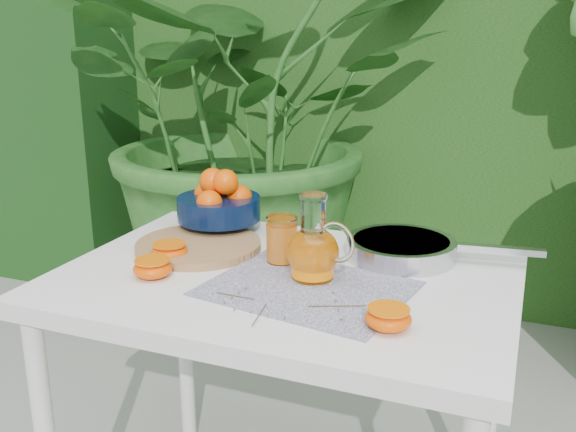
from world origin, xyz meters
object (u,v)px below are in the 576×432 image
at_px(cutting_board, 198,246).
at_px(saute_pan, 403,248).
at_px(white_table, 285,308).
at_px(juice_pitcher, 314,250).
at_px(fruit_bowl, 219,203).

bearing_deg(cutting_board, saute_pan, 14.34).
relative_size(white_table, juice_pitcher, 5.31).
bearing_deg(juice_pitcher, saute_pan, 53.24).
xyz_separation_m(white_table, fruit_bowl, (-0.28, 0.23, 0.16)).
height_order(juice_pitcher, saute_pan, juice_pitcher).
distance_m(white_table, fruit_bowl, 0.39).
xyz_separation_m(cutting_board, fruit_bowl, (-0.02, 0.15, 0.07)).
height_order(fruit_bowl, juice_pitcher, juice_pitcher).
distance_m(fruit_bowl, saute_pan, 0.50).
height_order(fruit_bowl, saute_pan, fruit_bowl).
bearing_deg(fruit_bowl, juice_pitcher, -33.79).
bearing_deg(white_table, saute_pan, 41.78).
bearing_deg(saute_pan, juice_pitcher, -126.76).
xyz_separation_m(white_table, saute_pan, (0.22, 0.20, 0.11)).
bearing_deg(white_table, cutting_board, 163.81).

